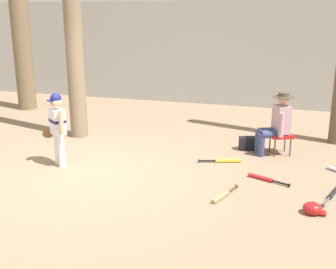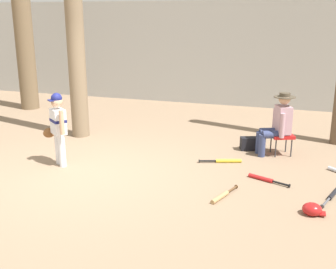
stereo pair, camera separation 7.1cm
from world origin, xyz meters
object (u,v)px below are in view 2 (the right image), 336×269
object	(u,v)px
young_ballplayer	(58,125)
seated_spectator	(278,122)
tree_far_left	(21,0)
tree_near_player	(74,23)
bat_wood_tan	(222,196)
bat_yellow_trainer	(225,161)
handbag_beside_stool	(249,144)
bat_red_barrel	(264,179)
batting_helmet_red	(312,209)
folding_stool	(282,136)
bat_black_composite	(333,194)

from	to	relation	value
young_ballplayer	seated_spectator	world-z (taller)	young_ballplayer
seated_spectator	tree_far_left	world-z (taller)	tree_far_left
tree_near_player	seated_spectator	size ratio (longest dim) A/B	4.53
bat_wood_tan	bat_yellow_trainer	distance (m)	1.55
handbag_beside_stool	bat_red_barrel	xyz separation A→B (m)	(0.45, -1.55, -0.10)
batting_helmet_red	seated_spectator	bearing A→B (deg)	105.17
tree_near_player	handbag_beside_stool	xyz separation A→B (m)	(3.69, 0.13, -2.30)
bat_red_barrel	seated_spectator	bearing A→B (deg)	87.01
young_ballplayer	batting_helmet_red	xyz separation A→B (m)	(4.28, -0.64, -0.67)
handbag_beside_stool	folding_stool	bearing A→B (deg)	-8.37
batting_helmet_red	folding_stool	bearing A→B (deg)	102.95
seated_spectator	bat_red_barrel	size ratio (longest dim) A/B	1.76
bat_black_composite	batting_helmet_red	bearing A→B (deg)	-112.69
young_ballplayer	bat_red_barrel	world-z (taller)	young_ballplayer
handbag_beside_stool	bat_yellow_trainer	size ratio (longest dim) A/B	0.45
bat_black_composite	young_ballplayer	bearing A→B (deg)	-179.20
seated_spectator	tree_near_player	bearing A→B (deg)	180.00
bat_black_composite	bat_yellow_trainer	xyz separation A→B (m)	(-1.78, 0.97, 0.00)
batting_helmet_red	bat_yellow_trainer	bearing A→B (deg)	131.66
batting_helmet_red	bat_wood_tan	bearing A→B (deg)	173.56
tree_near_player	seated_spectator	distance (m)	4.58
tree_near_player	tree_far_left	size ratio (longest dim) A/B	0.80
handbag_beside_stool	batting_helmet_red	world-z (taller)	handbag_beside_stool
folding_stool	bat_yellow_trainer	world-z (taller)	folding_stool
folding_stool	young_ballplayer	bearing A→B (deg)	-153.81
bat_wood_tan	batting_helmet_red	distance (m)	1.26
folding_stool	bat_wood_tan	size ratio (longest dim) A/B	0.74
seated_spectator	bat_black_composite	size ratio (longest dim) A/B	1.52
tree_near_player	young_ballplayer	world-z (taller)	tree_near_player
young_ballplayer	handbag_beside_stool	xyz separation A→B (m)	(3.09, 1.91, -0.61)
seated_spectator	folding_stool	bearing A→B (deg)	21.76
young_ballplayer	bat_wood_tan	xyz separation A→B (m)	(3.02, -0.50, -0.71)
tree_far_left	batting_helmet_red	distance (m)	9.35
bat_wood_tan	bat_yellow_trainer	bearing A→B (deg)	98.83
seated_spectator	bat_yellow_trainer	world-z (taller)	seated_spectator
tree_near_player	batting_helmet_red	distance (m)	5.93
bat_red_barrel	bat_wood_tan	bearing A→B (deg)	-120.86
handbag_beside_stool	bat_yellow_trainer	xyz separation A→B (m)	(-0.31, -0.88, -0.10)
folding_stool	bat_black_composite	bearing A→B (deg)	-63.89
seated_spectator	batting_helmet_red	size ratio (longest dim) A/B	3.90
bat_black_composite	tree_far_left	bearing A→B (deg)	154.60
bat_red_barrel	bat_black_composite	bearing A→B (deg)	-16.37
batting_helmet_red	bat_red_barrel	bearing A→B (deg)	126.00
handbag_beside_stool	batting_helmet_red	size ratio (longest dim) A/B	1.10
seated_spectator	bat_black_composite	distance (m)	2.06
young_ballplayer	batting_helmet_red	world-z (taller)	young_ballplayer
young_ballplayer	bat_yellow_trainer	world-z (taller)	young_ballplayer
tree_far_left	bat_wood_tan	size ratio (longest dim) A/B	9.75
young_ballplayer	folding_stool	distance (m)	4.15
tree_far_left	batting_helmet_red	world-z (taller)	tree_far_left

